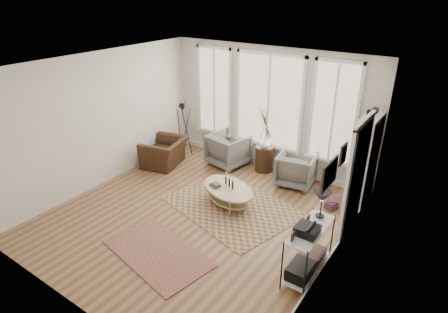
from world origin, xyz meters
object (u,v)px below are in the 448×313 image
Objects in this scene: bookcase at (365,162)px; accent_chair at (164,152)px; armchair_left at (228,150)px; armchair_right at (296,169)px; side_table at (265,138)px; coffee_table at (227,191)px; low_shelf at (309,246)px.

bookcase is 4.67m from accent_chair.
armchair_left reaches higher than armchair_right.
armchair_left is at bearing -8.79° from armchair_right.
side_table reaches higher than armchair_left.
armchair_left is 0.86× the size of accent_chair.
bookcase is 2.52× the size of armchair_right.
side_table is at bearing -21.04° from armchair_right.
accent_chair is (-2.35, 0.66, 0.02)m from coffee_table.
coffee_table is at bearing -85.06° from side_table.
bookcase reaches higher than low_shelf.
coffee_table is (-2.19, -1.56, -0.65)m from bookcase.
armchair_right is at bearing 178.59° from bookcase.
bookcase reaches higher than armchair_left.
low_shelf is (-0.06, -2.52, -0.44)m from bookcase.
accent_chair is (-4.48, 1.62, -0.18)m from low_shelf.
side_table is at bearing 174.53° from bookcase.
low_shelf is 0.75× the size of side_table.
coffee_table is 1.89m from armchair_left.
armchair_right is at bearing -169.15° from armchair_left.
armchair_right is (0.77, 1.60, 0.06)m from coffee_table.
coffee_table is 1.78× the size of armchair_right.
side_table is at bearing -156.41° from armchair_left.
bookcase is at bearing 35.42° from coffee_table.
bookcase is 1.58× the size of low_shelf.
bookcase is at bearing 88.72° from low_shelf.
armchair_left is 1.08× the size of armchair_right.
bookcase is 2.36m from side_table.
accent_chair is (-4.54, -0.90, -0.62)m from bookcase.
armchair_left reaches higher than accent_chair.
coffee_table is 1.41× the size of accent_chair.
armchair_left is at bearing 123.39° from coffee_table.
bookcase is 2.00× the size of accent_chair.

